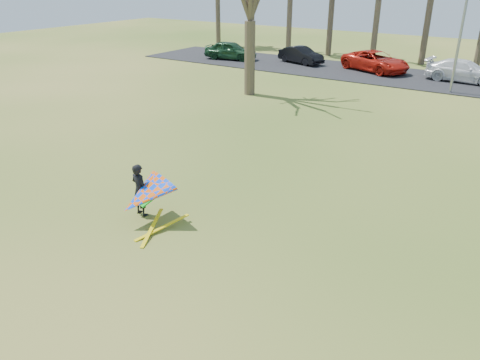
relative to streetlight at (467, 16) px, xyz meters
The scene contains 8 objects.
ground 22.55m from the streetlight, 95.61° to the right, with size 100.00×100.00×0.00m, color #295A13.
parking_strip 5.77m from the streetlight, 125.75° to the left, with size 46.00×7.00×0.06m, color black.
streetlight is the anchor object (origin of this frame).
car_0 18.47m from the streetlight, behind, with size 1.74×4.33×1.48m, color #183C21.
car_1 13.34m from the streetlight, 162.77° to the left, with size 1.37×3.93×1.29m, color black.
car_2 8.18m from the streetlight, 148.10° to the left, with size 2.40×5.21×1.45m, color red.
car_3 5.17m from the streetlight, 92.34° to the left, with size 1.96×4.82×1.40m, color white.
kite_flyer 22.62m from the streetlight, 100.80° to the right, with size 2.13×2.39×2.02m.
Camera 1 is at (7.00, -8.47, 6.70)m, focal length 35.00 mm.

